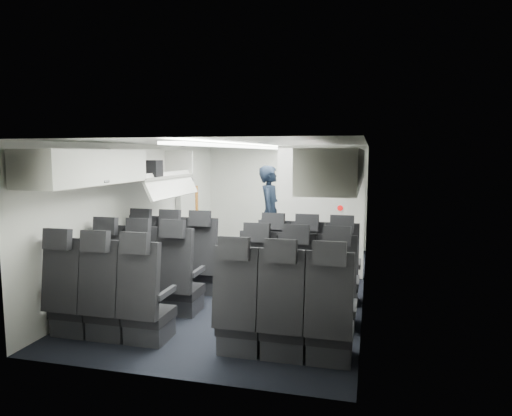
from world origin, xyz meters
The scene contains 14 objects.
cabin_shell centered at (0.00, 0.00, 1.12)m, with size 3.41×6.01×2.16m.
seat_row_front centered at (0.00, -0.53, 0.40)m, with size 3.33×0.56×1.24m.
seat_row_mid centered at (0.00, -1.43, 0.40)m, with size 3.33×0.56×1.24m.
seat_row_rear centered at (0.00, -2.33, 0.40)m, with size 3.33×0.56×1.24m.
overhead_bin_left_rear centered at (-1.40, -2.00, 1.86)m, with size 0.53×1.80×0.40m.
overhead_bin_left_front_open centered at (-1.44, -0.25, 1.74)m, with size 0.64×1.70×0.72m.
overhead_bin_right_rear centered at (1.40, -2.00, 1.86)m, with size 0.53×1.80×0.40m.
overhead_bin_right_front centered at (1.40, -0.25, 1.86)m, with size 0.53×1.70×0.40m.
bulkhead_partition centered at (0.98, 0.80, 1.08)m, with size 1.40×0.15×2.13m.
galley_unit centered at (0.95, 2.72, 0.95)m, with size 0.85×0.52×1.90m.
boarding_door centered at (-1.64, 1.55, 0.95)m, with size 0.12×1.27×1.86m.
flight_attendant centered at (-0.03, 1.60, 0.90)m, with size 0.65×0.43×1.79m, color black.
carry_on_bag centered at (-1.37, -0.61, 1.80)m, with size 0.40×0.28×0.24m, color black.
papers centered at (0.16, 1.55, 1.08)m, with size 0.18×0.02×0.13m, color white.
Camera 1 is at (1.76, -6.58, 2.02)m, focal length 32.00 mm.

